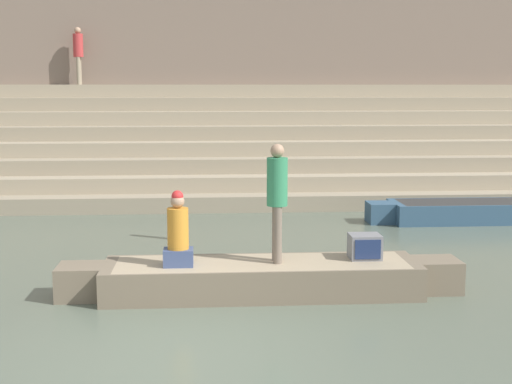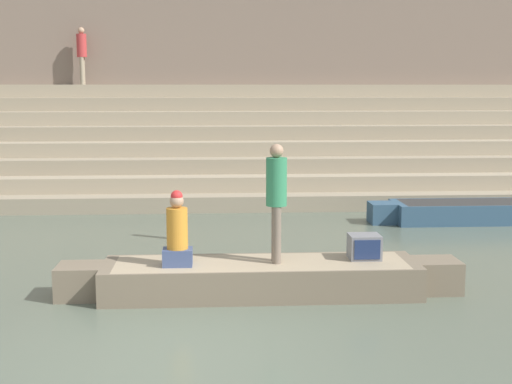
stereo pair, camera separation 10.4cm
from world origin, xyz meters
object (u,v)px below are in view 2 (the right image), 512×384
rowboat_main (261,277)px  moored_boat_shore (482,211)px  person_standing (276,194)px  mooring_post (178,216)px  person_rowing (177,235)px  tv_set (364,247)px  person_on_steps (82,51)px

rowboat_main → moored_boat_shore: 7.92m
person_standing → mooring_post: (-1.67, 4.05, -1.05)m
person_rowing → tv_set: 2.88m
person_rowing → moored_boat_shore: size_ratio=0.21×
person_rowing → person_standing: bearing=-6.5°
person_rowing → person_on_steps: (-3.52, 12.61, 3.28)m
tv_set → moored_boat_shore: (3.99, 5.47, -0.44)m
mooring_post → rowboat_main: bearing=-70.5°
rowboat_main → person_rowing: (-1.25, -0.11, 0.70)m
person_standing → person_rowing: person_standing is taller
person_on_steps → person_rowing: bearing=-125.3°
person_standing → moored_boat_shore: (5.37, 5.60, -1.30)m
tv_set → moored_boat_shore: 6.79m
person_rowing → tv_set: (2.86, 0.24, -0.28)m
person_standing → person_rowing: 1.59m
person_standing → person_on_steps: bearing=104.2°
person_standing → person_on_steps: (-5.00, 12.49, 2.70)m
rowboat_main → person_rowing: size_ratio=5.41×
moored_boat_shore → person_on_steps: bearing=147.0°
moored_boat_shore → person_on_steps: size_ratio=3.02×
rowboat_main → mooring_post: bearing=109.5°
person_rowing → mooring_post: (-0.19, 4.17, -0.47)m
rowboat_main → moored_boat_shore: bearing=45.0°
person_on_steps → person_standing: bearing=-119.0°
person_rowing → tv_set: person_rowing is taller
person_standing → moored_boat_shore: size_ratio=0.34×
person_standing → person_rowing: (-1.48, -0.11, -0.58)m
rowboat_main → person_on_steps: bearing=110.9°
person_rowing → mooring_post: bearing=81.7°
rowboat_main → tv_set: bearing=4.3°
person_rowing → moored_boat_shore: (6.85, 5.71, -0.72)m
tv_set → person_on_steps: (-6.38, 12.37, 3.55)m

